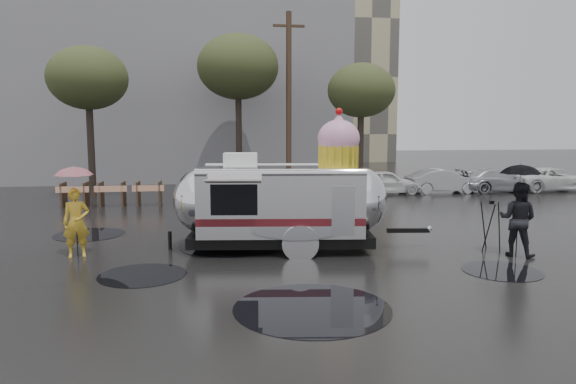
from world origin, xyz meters
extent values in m
plane|color=black|center=(0.00, 0.00, 0.00)|extent=(120.00, 120.00, 0.00)
cylinder|color=black|center=(-2.94, -0.75, 0.01)|extent=(1.93, 1.93, 0.01)
cylinder|color=black|center=(5.10, -1.60, 0.01)|extent=(1.76, 1.76, 0.01)
cylinder|color=black|center=(-0.90, 1.87, 0.01)|extent=(2.84, 2.84, 0.01)
cylinder|color=black|center=(0.37, -3.37, 0.01)|extent=(2.87, 2.87, 0.01)
cylinder|color=black|center=(-5.14, 3.98, 0.01)|extent=(2.10, 2.10, 0.01)
cube|color=slate|center=(-4.00, 24.00, 6.50)|extent=(22.00, 12.00, 13.00)
cylinder|color=#473323|center=(2.50, 14.00, 4.50)|extent=(0.28, 0.28, 9.00)
cube|color=#473323|center=(2.50, 14.00, 8.30)|extent=(1.60, 0.12, 0.12)
cylinder|color=#382D26|center=(-7.00, 13.00, 2.93)|extent=(0.32, 0.32, 5.85)
ellipsoid|color=#323C1F|center=(-7.00, 13.00, 5.52)|extent=(3.64, 3.64, 2.86)
cylinder|color=#382D26|center=(0.00, 15.00, 3.38)|extent=(0.32, 0.32, 6.75)
ellipsoid|color=#323C1F|center=(0.00, 15.00, 6.38)|extent=(4.20, 4.20, 3.30)
cylinder|color=#382D26|center=(6.00, 13.00, 2.70)|extent=(0.32, 0.32, 5.40)
ellipsoid|color=#323C1F|center=(6.00, 13.00, 5.10)|extent=(3.36, 3.36, 2.64)
cube|color=#473323|center=(-7.50, 10.00, 0.50)|extent=(0.08, 0.80, 1.00)
cube|color=#473323|center=(-6.60, 10.00, 0.50)|extent=(0.08, 0.80, 1.00)
cube|color=#E5590C|center=(-7.05, 9.62, 0.75)|extent=(1.30, 0.04, 0.25)
cube|color=#473323|center=(-6.00, 10.00, 0.50)|extent=(0.08, 0.80, 1.00)
cube|color=#473323|center=(-5.10, 10.00, 0.50)|extent=(0.08, 0.80, 1.00)
cube|color=#E5590C|center=(-5.55, 9.62, 0.75)|extent=(1.30, 0.04, 0.25)
cube|color=#473323|center=(-4.50, 10.00, 0.50)|extent=(0.08, 0.80, 1.00)
cube|color=#473323|center=(-3.60, 10.00, 0.50)|extent=(0.08, 0.80, 1.00)
cube|color=#E5590C|center=(-4.05, 9.62, 0.75)|extent=(1.30, 0.04, 0.25)
imported|color=silver|center=(7.00, 12.00, 0.70)|extent=(4.00, 1.80, 1.40)
imported|color=#B2B2B7|center=(10.00, 12.00, 0.70)|extent=(4.00, 1.80, 1.40)
imported|color=#B2B2B7|center=(13.00, 12.00, 0.72)|extent=(4.20, 1.80, 1.44)
imported|color=silver|center=(16.00, 12.00, 0.75)|extent=(4.40, 1.90, 1.50)
cube|color=silver|center=(0.41, 1.32, 1.34)|extent=(4.45, 2.70, 1.73)
ellipsoid|color=silver|center=(2.51, 1.07, 1.34)|extent=(1.69, 2.36, 1.73)
ellipsoid|color=silver|center=(-1.68, 1.58, 1.34)|extent=(1.69, 2.36, 1.73)
cube|color=black|center=(0.41, 1.32, 0.34)|extent=(4.99, 2.48, 0.29)
cylinder|color=black|center=(0.77, 0.28, 0.34)|extent=(0.69, 0.29, 0.67)
cylinder|color=black|center=(1.01, 2.24, 0.34)|extent=(0.69, 0.29, 0.67)
cylinder|color=silver|center=(0.75, 0.15, 0.38)|extent=(0.93, 0.21, 0.92)
cube|color=black|center=(3.84, 0.90, 0.48)|extent=(1.16, 0.25, 0.12)
sphere|color=silver|center=(4.41, 0.83, 0.53)|extent=(0.17, 0.17, 0.15)
cylinder|color=black|center=(-2.54, 1.68, 0.24)|extent=(0.11, 0.11, 0.48)
cube|color=#531319|center=(0.28, 0.23, 0.91)|extent=(4.19, 0.54, 0.19)
cube|color=#531319|center=(0.54, 2.41, 0.91)|extent=(4.19, 0.54, 0.19)
cube|color=black|center=(-0.86, 0.36, 1.49)|extent=(1.15, 0.17, 0.77)
cube|color=#ABA59F|center=(-0.89, 0.13, 1.97)|extent=(1.39, 0.64, 0.14)
cube|color=silver|center=(1.80, 0.03, 1.20)|extent=(0.57, 0.10, 1.25)
cube|color=white|center=(-0.63, 1.45, 2.40)|extent=(0.93, 0.72, 0.36)
cylinder|color=yellow|center=(1.94, 1.14, 2.49)|extent=(1.11, 1.11, 0.58)
ellipsoid|color=#EAA1C6|center=(1.94, 1.14, 2.95)|extent=(1.24, 1.24, 1.00)
cone|color=#EAA1C6|center=(1.94, 1.14, 3.45)|extent=(0.53, 0.53, 0.38)
sphere|color=red|center=(1.94, 1.14, 3.66)|extent=(0.21, 0.21, 0.19)
imported|color=gold|center=(-4.78, 1.18, 0.87)|extent=(0.71, 0.56, 1.75)
imported|color=pink|center=(-4.78, 1.18, 1.93)|extent=(1.12, 1.12, 0.76)
cylinder|color=black|center=(-4.78, 1.18, 0.83)|extent=(0.02, 0.02, 1.65)
imported|color=black|center=(6.25, -0.32, 0.94)|extent=(1.00, 0.99, 1.88)
imported|color=black|center=(6.25, -0.32, 1.96)|extent=(1.19, 1.19, 0.81)
cylinder|color=black|center=(6.25, -0.32, 0.83)|extent=(0.02, 0.02, 1.65)
cylinder|color=black|center=(6.12, 0.29, 0.64)|extent=(0.08, 0.30, 1.29)
cylinder|color=black|center=(5.82, 0.55, 0.64)|extent=(0.29, 0.12, 1.29)
cylinder|color=black|center=(5.75, 0.16, 0.64)|extent=(0.24, 0.21, 1.29)
cube|color=black|center=(5.90, 0.33, 1.29)|extent=(0.12, 0.11, 0.09)
camera|label=1|loc=(-1.35, -12.12, 3.23)|focal=32.00mm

